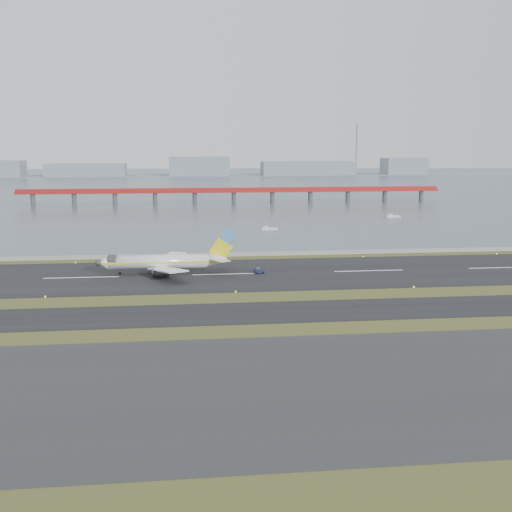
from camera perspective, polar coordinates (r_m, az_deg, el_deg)
The scene contains 12 objects.
ground at distance 149.04m, azimuth -1.56°, elevation -3.92°, with size 1000.00×1000.00×0.00m, color #364C1B.
apron_strip at distance 96.82m, azimuth 1.47°, elevation -11.59°, with size 1000.00×50.00×0.10m, color #2E2E30.
taxiway_strip at distance 137.45m, azimuth -1.11°, elevation -5.08°, with size 1000.00×18.00×0.10m, color black.
runway_strip at distance 178.22m, azimuth -2.44°, elevation -1.63°, with size 1000.00×45.00×0.10m, color black.
seawall at distance 207.56m, azimuth -3.08°, elevation 0.13°, with size 1000.00×2.50×1.00m, color #989893.
bay_water at distance 605.37m, azimuth -5.56°, elevation 6.42°, with size 1400.00×800.00×1.30m, color #485B68.
red_pier at distance 396.57m, azimuth -1.99°, elevation 5.75°, with size 260.00×5.00×10.20m.
far_shoreline at distance 765.22m, azimuth -4.81°, elevation 7.59°, with size 1400.00×80.00×60.50m.
airliner at distance 179.86m, azimuth -8.06°, elevation -0.51°, with size 38.52×32.89×12.80m.
pushback_tug at distance 178.75m, azimuth 0.25°, elevation -1.32°, with size 3.03×2.13×1.77m.
workboat_near at distance 271.91m, azimuth 1.12°, elevation 2.45°, with size 7.15×2.75×1.70m.
workboat_far at distance 325.98m, azimuth 12.03°, elevation 3.47°, with size 7.74×3.73×1.81m.
Camera 1 is at (-13.04, -144.19, 35.39)m, focal length 45.00 mm.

